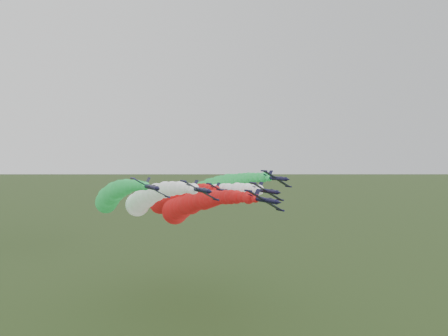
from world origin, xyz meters
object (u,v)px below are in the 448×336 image
at_px(jet_lead, 187,206).
at_px(jet_trail, 169,199).
at_px(jet_inner_right, 198,199).
at_px(jet_outer_right, 209,189).
at_px(jet_inner_left, 146,199).
at_px(jet_outer_left, 111,197).

height_order(jet_lead, jet_trail, jet_lead).
relative_size(jet_inner_right, jet_outer_right, 1.00).
height_order(jet_inner_left, jet_trail, jet_inner_left).
distance_m(jet_inner_left, jet_outer_right, 29.56).
xyz_separation_m(jet_outer_left, jet_trail, (24.75, 11.71, -3.15)).
bearing_deg(jet_outer_left, jet_trail, 25.31).
distance_m(jet_inner_right, jet_trail, 18.56).
relative_size(jet_inner_right, jet_trail, 0.99).
relative_size(jet_inner_left, jet_inner_right, 1.00).
bearing_deg(jet_trail, jet_inner_left, -130.35).
height_order(jet_inner_left, jet_outer_left, jet_outer_left).
bearing_deg(jet_lead, jet_inner_right, 50.37).
relative_size(jet_inner_left, jet_outer_left, 1.01).
distance_m(jet_lead, jet_trail, 29.91).
relative_size(jet_inner_right, jet_outer_left, 1.00).
bearing_deg(jet_outer_right, jet_lead, -131.18).
xyz_separation_m(jet_lead, jet_inner_left, (-9.32, 11.39, 1.81)).
bearing_deg(jet_trail, jet_outer_left, -154.69).
xyz_separation_m(jet_lead, jet_outer_right, (18.55, 21.21, 2.88)).
bearing_deg(jet_outer_right, jet_outer_left, -174.49).
height_order(jet_outer_left, jet_trail, jet_outer_left).
bearing_deg(jet_lead, jet_outer_right, 48.82).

